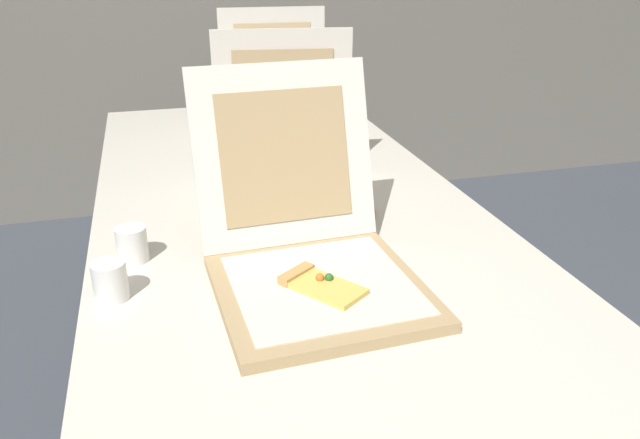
{
  "coord_description": "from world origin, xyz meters",
  "views": [
    {
      "loc": [
        -0.3,
        -0.71,
        1.35
      ],
      "look_at": [
        0.02,
        0.46,
        0.81
      ],
      "focal_mm": 35.26,
      "sensor_mm": 36.0,
      "label": 1
    }
  ],
  "objects_px": {
    "pizza_box_middle": "(289,169)",
    "cup_white_near_left": "(110,281)",
    "table": "(293,232)",
    "pizza_box_front": "(312,258)",
    "cup_white_near_center": "(132,244)",
    "pizza_box_back": "(280,114)"
  },
  "relations": [
    {
      "from": "table",
      "to": "pizza_box_front",
      "type": "height_order",
      "value": "pizza_box_front"
    },
    {
      "from": "table",
      "to": "cup_white_near_center",
      "type": "bearing_deg",
      "value": -159.14
    },
    {
      "from": "pizza_box_back",
      "to": "cup_white_near_left",
      "type": "distance_m",
      "value": 1.15
    },
    {
      "from": "pizza_box_middle",
      "to": "pizza_box_front",
      "type": "bearing_deg",
      "value": -89.58
    },
    {
      "from": "pizza_box_front",
      "to": "pizza_box_middle",
      "type": "distance_m",
      "value": 0.5
    },
    {
      "from": "table",
      "to": "cup_white_near_left",
      "type": "relative_size",
      "value": 31.16
    },
    {
      "from": "cup_white_near_left",
      "to": "table",
      "type": "bearing_deg",
      "value": 35.13
    },
    {
      "from": "table",
      "to": "cup_white_near_left",
      "type": "height_order",
      "value": "cup_white_near_left"
    },
    {
      "from": "pizza_box_front",
      "to": "pizza_box_middle",
      "type": "relative_size",
      "value": 1.18
    },
    {
      "from": "pizza_box_front",
      "to": "pizza_box_back",
      "type": "distance_m",
      "value": 1.07
    },
    {
      "from": "pizza_box_middle",
      "to": "cup_white_near_left",
      "type": "relative_size",
      "value": 5.76
    },
    {
      "from": "cup_white_near_center",
      "to": "table",
      "type": "bearing_deg",
      "value": 20.86
    },
    {
      "from": "pizza_box_middle",
      "to": "cup_white_near_left",
      "type": "height_order",
      "value": "pizza_box_middle"
    },
    {
      "from": "pizza_box_front",
      "to": "cup_white_near_center",
      "type": "relative_size",
      "value": 6.8
    },
    {
      "from": "pizza_box_back",
      "to": "cup_white_near_left",
      "type": "height_order",
      "value": "pizza_box_back"
    },
    {
      "from": "cup_white_near_center",
      "to": "pizza_box_back",
      "type": "bearing_deg",
      "value": 60.76
    },
    {
      "from": "cup_white_near_center",
      "to": "cup_white_near_left",
      "type": "bearing_deg",
      "value": -104.64
    },
    {
      "from": "pizza_box_middle",
      "to": "cup_white_near_center",
      "type": "bearing_deg",
      "value": -133.74
    },
    {
      "from": "table",
      "to": "pizza_box_back",
      "type": "distance_m",
      "value": 0.75
    },
    {
      "from": "pizza_box_middle",
      "to": "cup_white_near_center",
      "type": "xyz_separation_m",
      "value": [
        -0.4,
        -0.31,
        -0.02
      ]
    },
    {
      "from": "pizza_box_middle",
      "to": "pizza_box_back",
      "type": "distance_m",
      "value": 0.57
    },
    {
      "from": "table",
      "to": "pizza_box_middle",
      "type": "bearing_deg",
      "value": 80.47
    }
  ]
}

